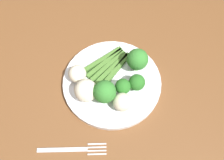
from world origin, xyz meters
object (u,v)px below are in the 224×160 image
(plate, at_px, (112,82))
(cauliflower_back_right, at_px, (84,90))
(broccoli_outer_edge, at_px, (123,87))
(broccoli_near_center, at_px, (137,83))
(cauliflower_edge, at_px, (122,102))
(cauliflower_near_fork, at_px, (77,74))
(dining_table, at_px, (99,88))
(asparagus_bundle, at_px, (109,66))
(fork, at_px, (73,150))
(broccoli_left, at_px, (105,92))
(broccoli_back, at_px, (137,60))

(plate, xyz_separation_m, cauliflower_back_right, (0.06, -0.06, 0.04))
(broccoli_outer_edge, bearing_deg, plate, -123.71)
(broccoli_near_center, height_order, cauliflower_edge, broccoli_near_center)
(broccoli_outer_edge, xyz_separation_m, cauliflower_edge, (0.04, 0.01, -0.00))
(cauliflower_near_fork, height_order, cauliflower_edge, same)
(dining_table, xyz_separation_m, asparagus_bundle, (-0.01, 0.03, 0.14))
(cauliflower_near_fork, bearing_deg, cauliflower_edge, 70.38)
(plate, height_order, cauliflower_edge, cauliflower_edge)
(fork, bearing_deg, broccoli_outer_edge, 49.62)
(broccoli_outer_edge, distance_m, cauliflower_back_right, 0.10)
(plate, distance_m, fork, 0.20)
(plate, xyz_separation_m, broccoli_near_center, (0.00, 0.07, 0.04))
(broccoli_outer_edge, distance_m, fork, 0.19)
(broccoli_left, distance_m, cauliflower_back_right, 0.05)
(asparagus_bundle, distance_m, broccoli_near_center, 0.10)
(dining_table, bearing_deg, broccoli_back, 104.15)
(dining_table, height_order, asparagus_bundle, asparagus_bundle)
(dining_table, bearing_deg, fork, 2.17)
(broccoli_left, bearing_deg, broccoli_outer_edge, 129.61)
(cauliflower_near_fork, bearing_deg, dining_table, 140.95)
(cauliflower_edge, bearing_deg, fork, -32.73)
(broccoli_outer_edge, xyz_separation_m, broccoli_near_center, (-0.02, 0.03, 0.00))
(broccoli_outer_edge, relative_size, broccoli_near_center, 0.95)
(broccoli_near_center, distance_m, cauliflower_back_right, 0.13)
(asparagus_bundle, height_order, broccoli_left, broccoli_left)
(cauliflower_edge, bearing_deg, cauliflower_back_right, -92.66)
(broccoli_left, distance_m, fork, 0.16)
(broccoli_outer_edge, bearing_deg, broccoli_near_center, 121.69)
(dining_table, relative_size, asparagus_bundle, 8.61)
(asparagus_bundle, relative_size, fork, 0.85)
(broccoli_left, height_order, cauliflower_edge, broccoli_left)
(broccoli_near_center, bearing_deg, broccoli_back, -168.06)
(cauliflower_edge, bearing_deg, cauliflower_near_fork, -109.62)
(dining_table, height_order, cauliflower_near_fork, cauliflower_near_fork)
(broccoli_outer_edge, xyz_separation_m, broccoli_left, (0.03, -0.04, 0.01))
(plate, xyz_separation_m, asparagus_bundle, (-0.04, -0.02, 0.01))
(broccoli_back, height_order, broccoli_near_center, broccoli_back)
(cauliflower_near_fork, bearing_deg, cauliflower_back_right, 37.92)
(dining_table, relative_size, cauliflower_near_fork, 25.52)
(asparagus_bundle, bearing_deg, broccoli_back, 131.09)
(plate, relative_size, asparagus_bundle, 1.88)
(cauliflower_near_fork, relative_size, cauliflower_back_right, 0.81)
(cauliflower_near_fork, height_order, cauliflower_back_right, cauliflower_back_right)
(cauliflower_back_right, xyz_separation_m, fork, (0.14, 0.01, -0.04))
(cauliflower_back_right, relative_size, fork, 0.36)
(asparagus_bundle, bearing_deg, cauliflower_near_fork, -22.92)
(dining_table, bearing_deg, cauliflower_back_right, -2.96)
(plate, xyz_separation_m, cauliflower_edge, (0.06, 0.04, 0.03))
(cauliflower_back_right, bearing_deg, plate, 136.04)
(dining_table, bearing_deg, broccoli_left, 29.00)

